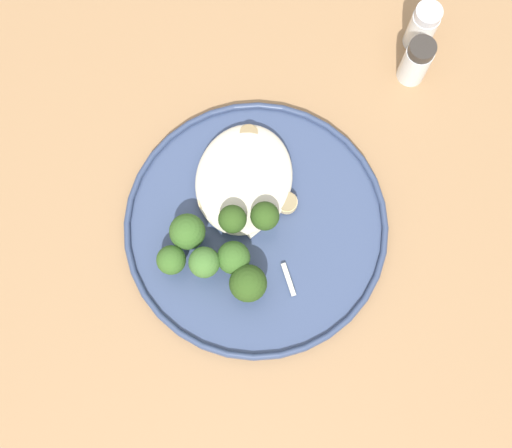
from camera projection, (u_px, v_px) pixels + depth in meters
The scene contains 23 objects.
ground at pixel (242, 318), 1.47m from camera, with size 6.00×6.00×0.00m, color #2D2B28.
wooden_dining_table at pixel (232, 262), 0.83m from camera, with size 1.40×1.00×0.74m.
dinner_plate at pixel (256, 227), 0.75m from camera, with size 0.29×0.29×0.02m.
noodle_bed at pixel (248, 180), 0.74m from camera, with size 0.13×0.11×0.03m.
seared_scallop_tiny_bay at pixel (287, 203), 0.74m from camera, with size 0.02×0.02×0.01m.
seared_scallop_half_hidden at pixel (264, 169), 0.75m from camera, with size 0.04×0.04×0.02m.
seared_scallop_on_noodles at pixel (247, 178), 0.75m from camera, with size 0.03×0.03×0.01m.
seared_scallop_large_seared at pixel (210, 203), 0.74m from camera, with size 0.03×0.03×0.01m.
seared_scallop_right_edge at pixel (232, 167), 0.75m from camera, with size 0.03×0.03×0.01m.
seared_scallop_front_small at pixel (266, 207), 0.74m from camera, with size 0.02×0.02×0.01m.
seared_scallop_center_golden at pixel (249, 135), 0.76m from camera, with size 0.02×0.02×0.02m.
broccoli_floret_center_pile at pixel (248, 283), 0.70m from camera, with size 0.04×0.04×0.05m.
broccoli_floret_right_tilted at pixel (171, 260), 0.71m from camera, with size 0.03×0.03×0.04m.
broccoli_floret_front_edge at pixel (234, 258), 0.70m from camera, with size 0.04×0.04×0.05m.
broccoli_floret_split_head at pixel (231, 220), 0.71m from camera, with size 0.03×0.03×0.05m.
broccoli_floret_small_sprig at pixel (187, 234), 0.71m from camera, with size 0.04×0.04×0.05m.
broccoli_floret_beside_noodles at pixel (204, 263), 0.70m from camera, with size 0.03×0.03×0.05m.
broccoli_floret_near_rim at pixel (265, 217), 0.71m from camera, with size 0.03×0.03×0.05m.
onion_sliver_short_strip at pixel (288, 280), 0.73m from camera, with size 0.04×0.01×0.00m, color silver.
onion_sliver_long_sliver at pixel (262, 226), 0.74m from camera, with size 0.04×0.01×0.00m, color silver.
onion_sliver_curled_piece at pixel (244, 267), 0.73m from camera, with size 0.05×0.01×0.00m, color silver.
salt_shaker at pixel (422, 27), 0.78m from camera, with size 0.03×0.03×0.07m.
pepper_shaker at pixel (416, 61), 0.77m from camera, with size 0.03×0.03×0.07m.
Camera 1 is at (0.14, 0.06, 1.47)m, focal length 47.59 mm.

